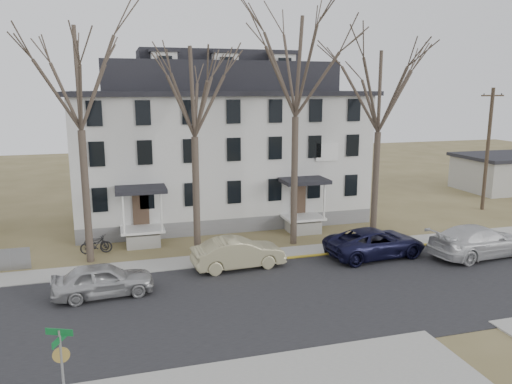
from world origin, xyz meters
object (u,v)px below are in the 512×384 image
object	(u,v)px
tree_center	(296,59)
street_sign	(62,361)
bicycle_left	(97,243)
car_white	(479,242)
car_silver	(103,281)
tree_far_left	(77,70)
tree_mid_right	(380,86)
car_navy	(375,243)
tree_mid_left	(193,85)
boarding_house	(218,144)
car_tan	(238,254)
bicycle_right	(96,245)
utility_pole_far	(488,148)

from	to	relation	value
tree_center	street_sign	size ratio (longest dim) A/B	5.13
street_sign	bicycle_left	bearing A→B (deg)	111.94
car_white	bicycle_left	world-z (taller)	car_white
tree_center	car_silver	world-z (taller)	tree_center
tree_far_left	car_white	xyz separation A→B (m)	(21.28, -5.26, -9.45)
tree_mid_right	bicycle_left	xyz separation A→B (m)	(-17.21, 2.00, -9.15)
car_navy	tree_mid_left	bearing A→B (deg)	64.26
tree_mid_right	car_white	xyz separation A→B (m)	(3.78, -5.26, -8.71)
tree_center	car_white	xyz separation A→B (m)	(9.28, -5.26, -10.19)
tree_far_left	street_sign	xyz separation A→B (m)	(-0.16, -14.03, -8.47)
tree_far_left	car_navy	size ratio (longest dim) A/B	2.36
car_white	street_sign	bearing A→B (deg)	105.70
boarding_house	tree_far_left	bearing A→B (deg)	-137.82
car_silver	car_navy	xyz separation A→B (m)	(14.82, 1.54, 0.03)
tree_far_left	tree_mid_left	xyz separation A→B (m)	(6.00, 0.00, -0.74)
boarding_house	tree_mid_left	world-z (taller)	tree_mid_left
car_navy	tree_far_left	bearing A→B (deg)	71.89
boarding_house	bicycle_left	bearing A→B (deg)	-144.78
car_tan	tree_mid_right	bearing A→B (deg)	-75.41
bicycle_right	street_sign	world-z (taller)	street_sign
tree_center	street_sign	distance (m)	20.73
tree_far_left	car_tan	bearing A→B (deg)	-23.29
tree_mid_left	car_tan	size ratio (longest dim) A/B	2.59
tree_center	tree_mid_right	bearing A→B (deg)	0.00
bicycle_right	car_navy	bearing A→B (deg)	-108.30
boarding_house	utility_pole_far	xyz separation A→B (m)	(20.50, -3.95, -0.47)
tree_mid_left	street_sign	bearing A→B (deg)	-113.72
tree_mid_left	bicycle_right	world-z (taller)	tree_mid_left
tree_far_left	bicycle_left	world-z (taller)	tree_far_left
car_white	tree_mid_left	bearing A→B (deg)	64.46
utility_pole_far	car_navy	distance (m)	16.48
tree_center	car_tan	distance (m)	11.63
tree_far_left	street_sign	world-z (taller)	tree_far_left
tree_far_left	car_silver	distance (m)	10.91
tree_mid_right	car_tan	bearing A→B (deg)	-161.48
car_navy	bicycle_right	distance (m)	16.06
tree_center	car_tan	size ratio (longest dim) A/B	2.99
car_silver	tree_center	bearing A→B (deg)	-69.22
car_silver	bicycle_left	world-z (taller)	car_silver
car_white	car_tan	bearing A→B (deg)	75.26
tree_mid_right	street_sign	distance (m)	23.85
car_navy	boarding_house	bearing A→B (deg)	24.27
tree_mid_right	bicycle_left	distance (m)	19.60
car_silver	bicycle_right	size ratio (longest dim) A/B	2.53
tree_mid_left	bicycle_left	xyz separation A→B (m)	(-5.71, 2.00, -9.15)
tree_mid_left	tree_center	world-z (taller)	tree_center
boarding_house	street_sign	distance (m)	24.26
bicycle_left	bicycle_right	bearing A→B (deg)	-145.43
tree_mid_left	street_sign	distance (m)	17.16
car_navy	bicycle_right	xyz separation A→B (m)	(-15.31, 4.85, -0.27)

